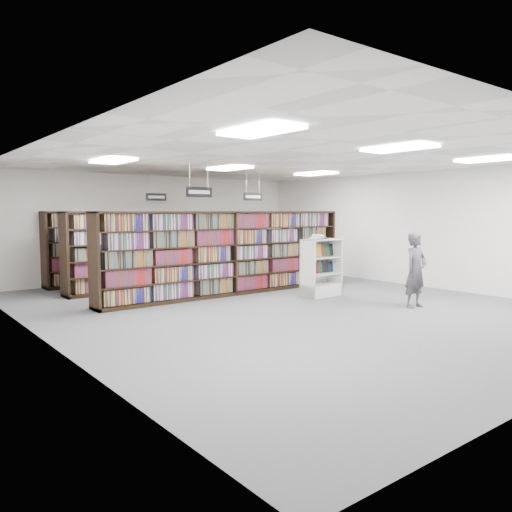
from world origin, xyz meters
TOP-DOWN VIEW (x-y plane):
  - floor at (0.00, 0.00)m, footprint 12.00×12.00m
  - ceiling at (0.00, 0.00)m, footprint 10.00×12.00m
  - wall_back at (0.00, 6.00)m, footprint 10.00×0.10m
  - wall_left at (-5.00, 0.00)m, footprint 0.10×12.00m
  - wall_right at (5.00, 0.00)m, footprint 0.10×12.00m
  - bookshelf_row_near at (0.00, 2.00)m, footprint 7.00×0.60m
  - bookshelf_row_mid at (0.00, 4.00)m, footprint 7.00×0.60m
  - bookshelf_row_far at (0.00, 5.70)m, footprint 7.00×0.60m
  - aisle_sign_left at (-1.50, 1.00)m, footprint 0.65×0.02m
  - aisle_sign_right at (1.50, 3.00)m, footprint 0.65×0.02m
  - aisle_sign_center at (-0.50, 5.00)m, footprint 0.65×0.02m
  - troffer_front_left at (-3.00, -3.00)m, footprint 0.60×1.20m
  - troffer_front_center at (0.00, -3.00)m, footprint 0.60×1.20m
  - troffer_front_right at (3.00, -3.00)m, footprint 0.60×1.20m
  - troffer_back_left at (-3.00, 2.00)m, footprint 0.60×1.20m
  - troffer_back_center at (0.00, 2.00)m, footprint 0.60×1.20m
  - troffer_back_right at (3.00, 2.00)m, footprint 0.60×1.20m
  - endcap_display at (1.62, 0.43)m, footprint 1.03×0.54m
  - open_book at (1.58, 0.46)m, footprint 0.64×0.49m
  - shopper at (2.19, -1.91)m, footprint 0.61×0.41m

SIDE VIEW (x-z plane):
  - floor at x=0.00m, z-range 0.00..0.00m
  - endcap_display at x=1.62m, z-range -0.22..1.20m
  - shopper at x=2.19m, z-range 0.00..1.64m
  - bookshelf_row_near at x=0.00m, z-range 0.00..2.10m
  - bookshelf_row_mid at x=0.00m, z-range 0.00..2.10m
  - bookshelf_row_far at x=0.00m, z-range 0.00..2.10m
  - open_book at x=1.58m, z-range 1.39..1.52m
  - wall_back at x=0.00m, z-range 0.00..3.20m
  - wall_left at x=-5.00m, z-range 0.00..3.20m
  - wall_right at x=5.00m, z-range 0.00..3.20m
  - aisle_sign_left at x=-1.50m, z-range 2.13..2.93m
  - aisle_sign_right at x=1.50m, z-range 2.13..2.93m
  - aisle_sign_center at x=-0.50m, z-range 2.13..2.93m
  - troffer_front_left at x=-3.00m, z-range 3.14..3.18m
  - troffer_front_center at x=0.00m, z-range 3.14..3.18m
  - troffer_front_right at x=3.00m, z-range 3.14..3.18m
  - troffer_back_left at x=-3.00m, z-range 3.14..3.18m
  - troffer_back_center at x=0.00m, z-range 3.14..3.18m
  - troffer_back_right at x=3.00m, z-range 3.14..3.18m
  - ceiling at x=0.00m, z-range 3.15..3.25m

